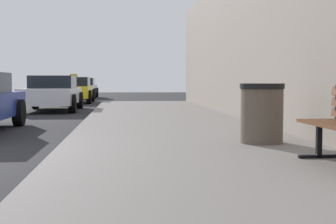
{
  "coord_description": "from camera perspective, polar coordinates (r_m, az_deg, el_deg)",
  "views": [
    {
      "loc": [
        2.94,
        -6.75,
        1.08
      ],
      "look_at": [
        3.63,
        0.77,
        0.6
      ],
      "focal_mm": 52.65,
      "sensor_mm": 36.0,
      "label": 1
    }
  ],
  "objects": [
    {
      "name": "sidewalk",
      "position": [
        6.9,
        3.68,
        -4.77
      ],
      "size": [
        4.0,
        32.0,
        0.15
      ],
      "primitive_type": "cube",
      "color": "gray",
      "rests_on": "ground_plane"
    },
    {
      "name": "trash_bin",
      "position": [
        7.5,
        10.8,
        -0.12
      ],
      "size": [
        0.66,
        0.66,
        0.89
      ],
      "color": "brown",
      "rests_on": "sidewalk"
    },
    {
      "name": "car_white",
      "position": [
        18.38,
        -13.22,
        2.17
      ],
      "size": [
        1.94,
        4.44,
        1.27
      ],
      "rotation": [
        0.0,
        0.0,
        3.14
      ],
      "color": "white",
      "rests_on": "ground_plane"
    },
    {
      "name": "car_yellow",
      "position": [
        24.98,
        -10.88,
        2.56
      ],
      "size": [
        1.93,
        4.26,
        1.43
      ],
      "rotation": [
        0.0,
        0.0,
        3.14
      ],
      "color": "yellow",
      "rests_on": "ground_plane"
    },
    {
      "name": "car_silver",
      "position": [
        31.63,
        -9.99,
        2.78
      ],
      "size": [
        1.96,
        4.55,
        1.27
      ],
      "rotation": [
        0.0,
        0.0,
        3.14
      ],
      "color": "#B7B7BF",
      "rests_on": "ground_plane"
    }
  ]
}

